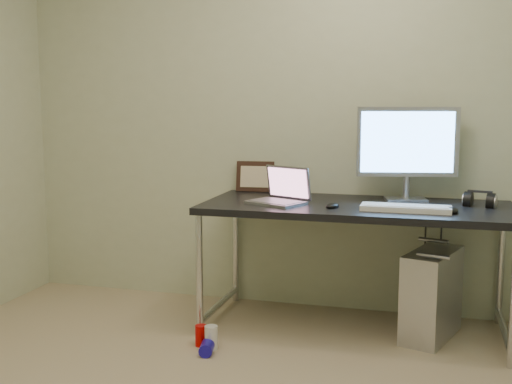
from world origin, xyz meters
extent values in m
cube|color=beige|center=(0.00, 1.75, 1.25)|extent=(3.50, 0.02, 2.50)
cube|color=black|center=(0.55, 1.37, 0.73)|extent=(1.75, 0.77, 0.04)
cylinder|color=silver|center=(-0.28, 1.02, 0.35)|extent=(0.04, 0.04, 0.71)
cylinder|color=silver|center=(-0.28, 1.71, 0.35)|extent=(0.04, 0.04, 0.71)
cylinder|color=silver|center=(1.39, 1.71, 0.35)|extent=(0.04, 0.04, 0.71)
cylinder|color=silver|center=(-0.28, 1.37, 0.08)|extent=(0.04, 0.69, 0.04)
cylinder|color=silver|center=(1.39, 1.37, 0.08)|extent=(0.04, 0.69, 0.04)
cube|color=silver|center=(0.99, 1.36, 0.25)|extent=(0.35, 0.52, 0.50)
cylinder|color=#9D9EA4|center=(0.99, 1.16, 0.52)|extent=(0.18, 0.08, 0.02)
cylinder|color=#9D9EA4|center=(0.99, 1.56, 0.52)|extent=(0.18, 0.08, 0.02)
cylinder|color=black|center=(0.94, 1.70, 0.40)|extent=(0.01, 0.16, 0.69)
cylinder|color=black|center=(1.03, 1.68, 0.38)|extent=(0.02, 0.11, 0.71)
cylinder|color=red|center=(-0.22, 0.88, 0.06)|extent=(0.07, 0.07, 0.12)
cylinder|color=white|center=(-0.15, 0.85, 0.07)|extent=(0.09, 0.09, 0.13)
cylinder|color=#1C12B1|center=(-0.15, 0.78, 0.04)|extent=(0.10, 0.14, 0.07)
cube|color=#9D9EA4|center=(0.11, 1.25, 0.76)|extent=(0.37, 0.32, 0.02)
cube|color=gray|center=(0.11, 1.25, 0.77)|extent=(0.32, 0.27, 0.00)
cube|color=gray|center=(0.16, 1.36, 0.86)|extent=(0.30, 0.16, 0.20)
cube|color=#7C4F62|center=(0.16, 1.35, 0.86)|extent=(0.26, 0.14, 0.17)
cube|color=#9D9EA4|center=(0.82, 1.57, 0.76)|extent=(0.27, 0.22, 0.02)
cylinder|color=#9D9EA4|center=(0.82, 1.59, 0.83)|extent=(0.04, 0.04, 0.13)
cube|color=#9D9EA4|center=(0.82, 1.58, 1.10)|extent=(0.59, 0.16, 0.41)
cube|color=#61A7FF|center=(0.82, 1.55, 1.10)|extent=(0.53, 0.12, 0.36)
cube|color=white|center=(0.84, 1.21, 0.76)|extent=(0.48, 0.16, 0.03)
ellipsoid|color=black|center=(1.08, 1.21, 0.77)|extent=(0.09, 0.13, 0.04)
ellipsoid|color=black|center=(0.44, 1.21, 0.77)|extent=(0.09, 0.12, 0.04)
cylinder|color=black|center=(1.17, 1.48, 0.78)|extent=(0.07, 0.11, 0.10)
cylinder|color=black|center=(1.30, 1.48, 0.78)|extent=(0.07, 0.11, 0.10)
cube|color=black|center=(1.23, 1.48, 0.83)|extent=(0.13, 0.05, 0.01)
cube|color=black|center=(-0.15, 1.72, 0.85)|extent=(0.25, 0.10, 0.20)
cylinder|color=silver|center=(0.20, 1.61, 0.80)|extent=(0.01, 0.01, 0.09)
cylinder|color=white|center=(0.20, 1.61, 0.85)|extent=(0.05, 0.04, 0.04)
camera|label=1|loc=(0.98, -2.30, 1.34)|focal=45.00mm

